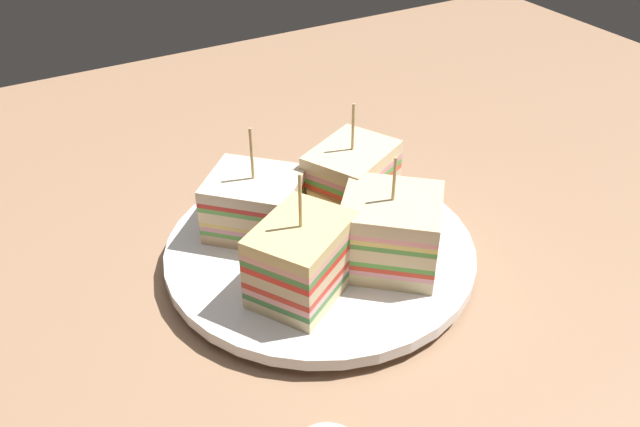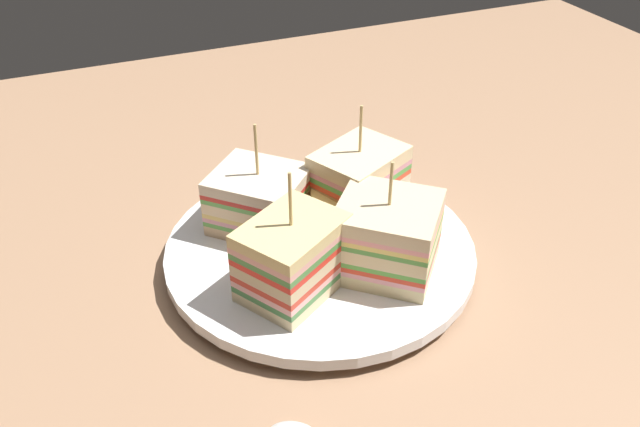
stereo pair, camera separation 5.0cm
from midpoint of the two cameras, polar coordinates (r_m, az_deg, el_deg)
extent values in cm
cube|color=#9B7456|center=(53.70, -2.69, -5.04)|extent=(127.37, 97.67, 1.80)
cylinder|color=white|center=(52.88, -2.73, -3.97)|extent=(15.14, 15.14, 0.79)
cylinder|color=white|center=(52.33, -2.75, -3.22)|extent=(24.43, 24.43, 0.96)
cube|color=beige|center=(55.66, 0.09, 0.81)|extent=(8.80, 8.05, 1.18)
cube|color=#B2844C|center=(53.33, -2.00, -0.93)|extent=(2.63, 4.92, 1.18)
cube|color=#E5412C|center=(55.21, 0.09, 1.51)|extent=(8.80, 8.05, 0.46)
cube|color=pink|center=(54.96, 0.09, 1.91)|extent=(8.80, 8.05, 0.46)
cube|color=beige|center=(54.52, 0.09, 2.63)|extent=(8.80, 8.05, 1.18)
cube|color=#9E7242|center=(52.13, -2.05, 0.93)|extent=(2.63, 4.92, 1.18)
cube|color=#DE472B|center=(54.09, 0.09, 3.36)|extent=(8.80, 8.05, 0.46)
cube|color=#54A049|center=(53.85, 0.09, 3.78)|extent=(8.80, 8.05, 0.46)
cube|color=pink|center=(53.61, 0.09, 4.20)|extent=(8.80, 8.05, 0.46)
cube|color=beige|center=(53.20, 0.09, 4.95)|extent=(8.80, 8.05, 1.18)
cylinder|color=tan|center=(51.95, 0.10, 7.43)|extent=(0.24, 0.24, 4.00)
cube|color=#E9BD8C|center=(53.98, -8.19, -0.98)|extent=(9.41, 9.40, 0.94)
cube|color=#B2844C|center=(52.89, -4.68, -1.55)|extent=(4.44, 4.53, 0.94)
cube|color=#5EA042|center=(53.59, -8.25, -0.40)|extent=(9.41, 9.40, 0.40)
cube|color=pink|center=(53.36, -8.29, -0.04)|extent=(9.41, 9.40, 0.40)
cube|color=#E4BD60|center=(53.13, -8.32, 0.31)|extent=(9.41, 9.40, 0.40)
cube|color=beige|center=(52.76, -8.38, 0.91)|extent=(9.41, 9.40, 0.94)
cube|color=#9E7242|center=(51.65, -4.80, 0.37)|extent=(4.44, 4.53, 0.94)
cube|color=#61A84D|center=(52.39, -8.44, 1.52)|extent=(9.41, 9.40, 0.40)
cube|color=red|center=(52.17, -8.48, 1.89)|extent=(9.41, 9.40, 0.40)
cube|color=beige|center=(51.81, -8.54, 2.51)|extent=(9.41, 9.40, 0.94)
cylinder|color=tan|center=(50.46, -8.80, 5.04)|extent=(0.24, 0.24, 4.33)
cube|color=beige|center=(47.62, -4.62, -6.39)|extent=(8.87, 8.28, 0.92)
cube|color=#9E7242|center=(49.84, -2.44, -4.09)|extent=(2.97, 4.65, 0.92)
cube|color=#447B40|center=(47.16, -4.66, -5.74)|extent=(8.87, 8.28, 0.50)
cube|color=#EFA59E|center=(46.83, -4.69, -5.27)|extent=(8.87, 8.28, 0.50)
cube|color=red|center=(46.51, -4.72, -4.81)|extent=(8.87, 8.28, 0.50)
cube|color=#D0B68B|center=(46.06, -4.76, -4.13)|extent=(8.87, 8.28, 0.92)
cube|color=#9E7242|center=(48.36, -2.51, -1.86)|extent=(2.97, 4.65, 0.92)
cube|color=red|center=(45.62, -4.80, -3.43)|extent=(8.87, 8.28, 0.50)
cube|color=#498540|center=(45.32, -4.83, -2.94)|extent=(8.87, 8.28, 0.50)
cube|color=#E5A295|center=(45.01, -4.86, -2.44)|extent=(8.87, 8.28, 0.50)
cube|color=#DABF7F|center=(44.59, -4.91, -1.71)|extent=(8.87, 8.28, 0.92)
cylinder|color=tan|center=(43.13, -5.07, 0.97)|extent=(0.24, 0.24, 4.11)
cube|color=beige|center=(50.07, 3.10, -3.78)|extent=(9.75, 9.71, 1.09)
cube|color=#9E7242|center=(50.53, -0.82, -3.31)|extent=(4.50, 5.14, 1.09)
cube|color=pink|center=(49.61, 3.13, -3.11)|extent=(9.75, 9.71, 0.40)
cube|color=red|center=(49.36, 3.14, -2.74)|extent=(9.75, 9.71, 0.40)
cube|color=#539D3A|center=(49.12, 3.16, -2.37)|extent=(9.75, 9.71, 0.40)
cube|color=beige|center=(48.67, 3.18, -1.67)|extent=(9.75, 9.71, 1.09)
cube|color=#B2844C|center=(49.14, -0.84, -1.21)|extent=(4.50, 5.14, 1.09)
cube|color=#50933D|center=(48.23, 3.21, -0.96)|extent=(9.75, 9.71, 0.40)
cube|color=#ECCE64|center=(47.99, 3.23, -0.57)|extent=(9.75, 9.71, 0.40)
cube|color=pink|center=(47.76, 3.24, -0.18)|extent=(9.75, 9.71, 0.40)
cube|color=beige|center=(47.34, 3.27, 0.56)|extent=(9.75, 9.71, 1.09)
cylinder|color=tan|center=(46.09, 3.36, 2.89)|extent=(0.24, 0.24, 3.47)
cylinder|color=#E2D083|center=(53.72, -3.02, -1.01)|extent=(5.57, 5.56, 0.50)
cylinder|color=#E5D984|center=(52.49, -1.59, -1.30)|extent=(5.24, 5.28, 1.11)
cylinder|color=#E0C165|center=(53.55, -1.52, -0.29)|extent=(4.76, 4.76, 0.70)
cylinder|color=#D6BE68|center=(53.26, -1.50, 0.33)|extent=(5.00, 5.01, 0.37)
cylinder|color=#EBCB81|center=(51.50, -1.66, 0.25)|extent=(5.24, 5.24, 0.74)
cylinder|color=#D9B55C|center=(52.54, -2.02, 1.64)|extent=(3.74, 3.75, 0.62)
camera|label=1|loc=(0.03, -92.86, -2.00)|focal=36.96mm
camera|label=2|loc=(0.03, 87.14, 2.00)|focal=36.96mm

